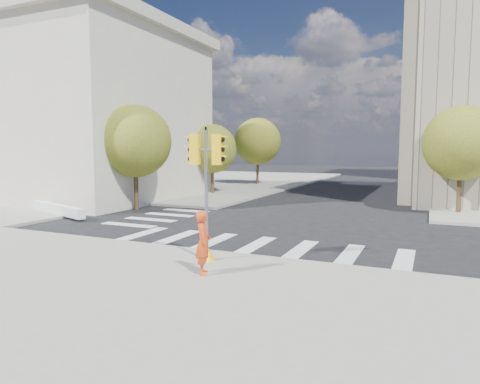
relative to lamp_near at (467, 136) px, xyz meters
The scene contains 15 objects.
ground 16.76m from the lamp_near, 119.74° to the right, with size 160.00×160.00×0.00m, color black.
sidewalk_near 26.63m from the lamp_near, 107.74° to the right, with size 30.00×14.00×0.15m, color gray.
sidewalk_far_left 30.79m from the lamp_near, 156.80° to the left, with size 28.00×40.00×0.15m, color gray.
classical_building 28.70m from the lamp_near, 167.91° to the right, with size 19.00×15.00×12.70m.
tree_lw_near 21.03m from the lamp_near, 151.61° to the right, with size 4.40×4.40×6.41m.
tree_lw_mid 18.52m from the lamp_near, behind, with size 4.00×4.00×5.77m.
tree_lw_far 21.03m from the lamp_near, 151.61° to the left, with size 4.80×4.80×6.95m.
tree_re_near 4.07m from the lamp_near, 97.13° to the right, with size 4.20×4.20×6.16m.
tree_re_mid 8.02m from the lamp_near, 93.58° to the left, with size 4.60×4.60×6.66m.
tree_re_far 20.02m from the lamp_near, 91.43° to the left, with size 4.00×4.00×5.88m.
lamp_near is the anchor object (origin of this frame).
lamp_far 14.00m from the lamp_near, 90.00° to the left, with size 0.35×0.18×8.11m.
traffic_signal 21.29m from the lamp_near, 113.63° to the right, with size 1.08×0.56×4.26m.
photographer 22.42m from the lamp_near, 110.73° to the right, with size 0.67×0.44×1.82m, color red.
planter_wall 25.49m from the lamp_near, 146.64° to the right, with size 6.00×0.40×0.50m, color white.
Camera 1 is at (6.02, -17.20, 3.70)m, focal length 32.00 mm.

